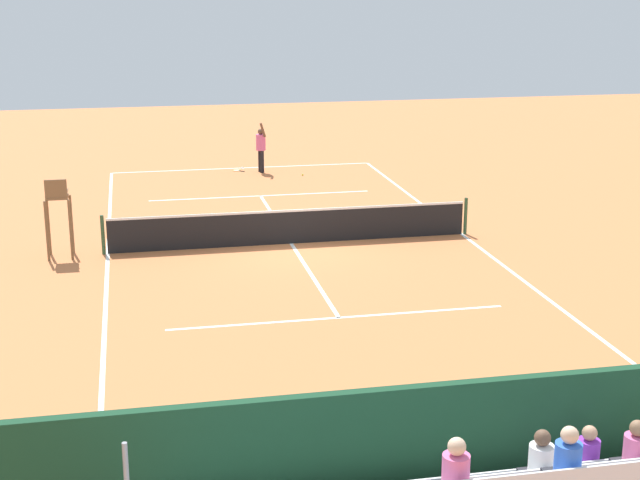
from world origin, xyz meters
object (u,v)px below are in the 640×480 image
tennis_net (291,226)px  courtside_bench (637,434)px  tennis_player (261,146)px  tennis_racket (237,170)px  equipment_bag (535,472)px  tennis_ball_near (303,175)px  umpire_chair (58,209)px

tennis_net → courtside_bench: 13.60m
tennis_net → tennis_player: tennis_player is taller
tennis_racket → tennis_net: bearing=91.5°
tennis_net → equipment_bag: size_ratio=11.44×
tennis_racket → equipment_bag: bearing=93.7°
tennis_net → tennis_player: size_ratio=5.35×
tennis_net → tennis_player: bearing=-93.4°
tennis_net → tennis_ball_near: tennis_net is taller
courtside_bench → tennis_racket: 24.01m
tennis_player → tennis_racket: (0.87, -0.47, -1.00)m
courtside_bench → equipment_bag: courtside_bench is taller
umpire_chair → courtside_bench: bearing=124.8°
tennis_player → tennis_ball_near: size_ratio=29.18×
courtside_bench → equipment_bag: 1.72m
tennis_racket → tennis_ball_near: (-2.30, 1.41, 0.02)m
tennis_racket → umpire_chair: bearing=60.8°
tennis_net → courtside_bench: (-2.95, 13.27, 0.06)m
equipment_bag → tennis_ball_near: 22.51m
tennis_net → equipment_bag: bearing=95.5°
umpire_chair → equipment_bag: size_ratio=2.38×
equipment_bag → tennis_ball_near: equipment_bag is taller
umpire_chair → courtside_bench: 16.07m
tennis_net → umpire_chair: umpire_chair is taller
courtside_bench → tennis_player: (2.36, -23.31, 0.46)m
tennis_net → equipment_bag: tennis_net is taller
tennis_ball_near → umpire_chair: bearing=48.2°
equipment_bag → tennis_ball_near: (-0.73, -22.50, -0.15)m
tennis_net → tennis_racket: bearing=-88.5°
tennis_player → tennis_racket: bearing=-28.5°
umpire_chair → tennis_player: umpire_chair is taller
courtside_bench → tennis_ball_near: 22.40m
tennis_net → courtside_bench: tennis_net is taller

